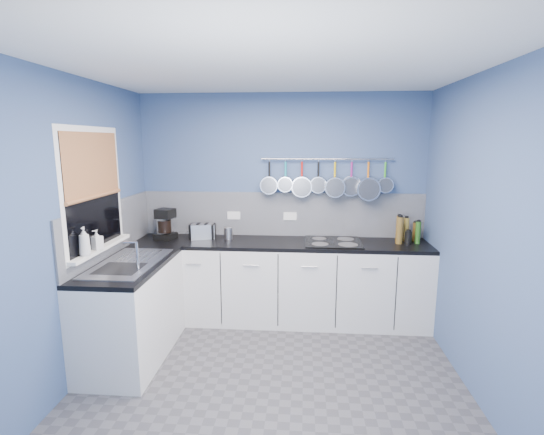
# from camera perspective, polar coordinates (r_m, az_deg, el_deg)

# --- Properties ---
(floor) EXTENTS (3.20, 3.00, 0.02)m
(floor) POSITION_cam_1_polar(r_m,az_deg,el_deg) (3.65, -0.16, -22.15)
(floor) COLOR #47474C
(floor) RESTS_ON ground
(ceiling) EXTENTS (3.20, 3.00, 0.02)m
(ceiling) POSITION_cam_1_polar(r_m,az_deg,el_deg) (3.12, -0.18, 20.64)
(ceiling) COLOR white
(ceiling) RESTS_ON ground
(wall_back) EXTENTS (3.20, 0.02, 2.50)m
(wall_back) POSITION_cam_1_polar(r_m,az_deg,el_deg) (4.63, 1.36, 1.74)
(wall_back) COLOR #3C537E
(wall_back) RESTS_ON ground
(wall_front) EXTENTS (3.20, 0.02, 2.50)m
(wall_front) POSITION_cam_1_polar(r_m,az_deg,el_deg) (1.73, -4.40, -14.07)
(wall_front) COLOR #3C537E
(wall_front) RESTS_ON ground
(wall_left) EXTENTS (0.02, 3.00, 2.50)m
(wall_left) POSITION_cam_1_polar(r_m,az_deg,el_deg) (3.65, -26.24, -1.82)
(wall_left) COLOR #3C537E
(wall_left) RESTS_ON ground
(wall_right) EXTENTS (0.02, 3.00, 2.50)m
(wall_right) POSITION_cam_1_polar(r_m,az_deg,el_deg) (3.42, 27.81, -2.74)
(wall_right) COLOR #3C537E
(wall_right) RESTS_ON ground
(backsplash_back) EXTENTS (3.20, 0.02, 0.50)m
(backsplash_back) POSITION_cam_1_polar(r_m,az_deg,el_deg) (4.63, 1.34, 0.47)
(backsplash_back) COLOR #999BA4
(backsplash_back) RESTS_ON wall_back
(backsplash_left) EXTENTS (0.02, 1.80, 0.50)m
(backsplash_left) POSITION_cam_1_polar(r_m,az_deg,el_deg) (4.18, -21.72, -1.42)
(backsplash_left) COLOR #999BA4
(backsplash_left) RESTS_ON wall_left
(cabinet_run_back) EXTENTS (3.20, 0.60, 0.86)m
(cabinet_run_back) POSITION_cam_1_polar(r_m,az_deg,el_deg) (4.54, 1.09, -9.17)
(cabinet_run_back) COLOR silver
(cabinet_run_back) RESTS_ON ground
(worktop_back) EXTENTS (3.20, 0.60, 0.04)m
(worktop_back) POSITION_cam_1_polar(r_m,az_deg,el_deg) (4.40, 1.11, -3.66)
(worktop_back) COLOR black
(worktop_back) RESTS_ON cabinet_run_back
(cabinet_run_left) EXTENTS (0.60, 1.20, 0.86)m
(cabinet_run_left) POSITION_cam_1_polar(r_m,az_deg,el_deg) (4.01, -19.12, -12.55)
(cabinet_run_left) COLOR silver
(cabinet_run_left) RESTS_ON ground
(worktop_left) EXTENTS (0.60, 1.20, 0.04)m
(worktop_left) POSITION_cam_1_polar(r_m,az_deg,el_deg) (3.86, -19.53, -6.38)
(worktop_left) COLOR black
(worktop_left) RESTS_ON cabinet_run_left
(window_frame) EXTENTS (0.01, 1.00, 1.10)m
(window_frame) POSITION_cam_1_polar(r_m,az_deg,el_deg) (3.85, -23.90, 3.48)
(window_frame) COLOR white
(window_frame) RESTS_ON wall_left
(window_glass) EXTENTS (0.01, 0.90, 1.00)m
(window_glass) POSITION_cam_1_polar(r_m,az_deg,el_deg) (3.84, -23.84, 3.48)
(window_glass) COLOR black
(window_glass) RESTS_ON wall_left
(bamboo_blind) EXTENTS (0.01, 0.90, 0.55)m
(bamboo_blind) POSITION_cam_1_polar(r_m,az_deg,el_deg) (3.82, -23.99, 6.83)
(bamboo_blind) COLOR #BC7A4C
(bamboo_blind) RESTS_ON wall_left
(window_sill) EXTENTS (0.10, 0.98, 0.03)m
(window_sill) POSITION_cam_1_polar(r_m,az_deg,el_deg) (3.93, -23.01, -3.98)
(window_sill) COLOR white
(window_sill) RESTS_ON wall_left
(sink_unit) EXTENTS (0.50, 0.95, 0.01)m
(sink_unit) POSITION_cam_1_polar(r_m,az_deg,el_deg) (3.85, -19.55, -6.04)
(sink_unit) COLOR silver
(sink_unit) RESTS_ON worktop_left
(mixer_tap) EXTENTS (0.12, 0.08, 0.26)m
(mixer_tap) POSITION_cam_1_polar(r_m,az_deg,el_deg) (3.60, -18.50, -5.06)
(mixer_tap) COLOR silver
(mixer_tap) RESTS_ON worktop_left
(socket_left) EXTENTS (0.15, 0.01, 0.09)m
(socket_left) POSITION_cam_1_polar(r_m,az_deg,el_deg) (4.68, -5.41, 0.29)
(socket_left) COLOR white
(socket_left) RESTS_ON backsplash_back
(socket_right) EXTENTS (0.15, 0.01, 0.09)m
(socket_right) POSITION_cam_1_polar(r_m,az_deg,el_deg) (4.61, 2.57, 0.18)
(socket_right) COLOR white
(socket_right) RESTS_ON backsplash_back
(pot_rail) EXTENTS (1.45, 0.02, 0.02)m
(pot_rail) POSITION_cam_1_polar(r_m,az_deg,el_deg) (4.52, 7.75, 8.17)
(pot_rail) COLOR silver
(pot_rail) RESTS_ON wall_back
(soap_bottle_a) EXTENTS (0.11, 0.11, 0.24)m
(soap_bottle_a) POSITION_cam_1_polar(r_m,az_deg,el_deg) (3.64, -24.98, -3.07)
(soap_bottle_a) COLOR white
(soap_bottle_a) RESTS_ON window_sill
(soap_bottle_b) EXTENTS (0.10, 0.10, 0.17)m
(soap_bottle_b) POSITION_cam_1_polar(r_m,az_deg,el_deg) (3.81, -23.51, -2.88)
(soap_bottle_b) COLOR white
(soap_bottle_b) RESTS_ON window_sill
(paper_towel) EXTENTS (0.13, 0.13, 0.26)m
(paper_towel) POSITION_cam_1_polar(r_m,az_deg,el_deg) (4.67, -15.22, -1.28)
(paper_towel) COLOR white
(paper_towel) RESTS_ON worktop_back
(coffee_maker) EXTENTS (0.23, 0.25, 0.34)m
(coffee_maker) POSITION_cam_1_polar(r_m,az_deg,el_deg) (4.64, -14.86, -0.90)
(coffee_maker) COLOR black
(coffee_maker) RESTS_ON worktop_back
(toaster) EXTENTS (0.29, 0.21, 0.16)m
(toaster) POSITION_cam_1_polar(r_m,az_deg,el_deg) (4.58, -9.79, -1.92)
(toaster) COLOR silver
(toaster) RESTS_ON worktop_back
(canister) EXTENTS (0.10, 0.10, 0.13)m
(canister) POSITION_cam_1_polar(r_m,az_deg,el_deg) (4.51, -6.16, -2.24)
(canister) COLOR silver
(canister) RESTS_ON worktop_back
(hob) EXTENTS (0.60, 0.53, 0.01)m
(hob) POSITION_cam_1_polar(r_m,az_deg,el_deg) (4.40, 8.62, -3.44)
(hob) COLOR black
(hob) RESTS_ON worktop_back
(pan_0) EXTENTS (0.20, 0.09, 0.39)m
(pan_0) POSITION_cam_1_polar(r_m,az_deg,el_deg) (4.53, -0.38, 5.81)
(pan_0) COLOR silver
(pan_0) RESTS_ON pot_rail
(pan_1) EXTENTS (0.17, 0.11, 0.36)m
(pan_1) POSITION_cam_1_polar(r_m,az_deg,el_deg) (4.52, 1.92, 5.97)
(pan_1) COLOR silver
(pan_1) RESTS_ON pot_rail
(pan_2) EXTENTS (0.23, 0.08, 0.42)m
(pan_2) POSITION_cam_1_polar(r_m,az_deg,el_deg) (4.52, 4.23, 5.56)
(pan_2) COLOR silver
(pan_2) RESTS_ON pot_rail
(pan_3) EXTENTS (0.19, 0.07, 0.38)m
(pan_3) POSITION_cam_1_polar(r_m,az_deg,el_deg) (4.52, 6.55, 5.81)
(pan_3) COLOR silver
(pan_3) RESTS_ON pot_rail
(pan_4) EXTENTS (0.22, 0.13, 0.41)m
(pan_4) POSITION_cam_1_polar(r_m,az_deg,el_deg) (4.53, 8.85, 5.53)
(pan_4) COLOR silver
(pan_4) RESTS_ON pot_rail
(pan_5) EXTENTS (0.22, 0.06, 0.41)m
(pan_5) POSITION_cam_1_polar(r_m,az_deg,el_deg) (4.55, 11.14, 5.52)
(pan_5) COLOR silver
(pan_5) RESTS_ON pot_rail
(pan_6) EXTENTS (0.26, 0.13, 0.45)m
(pan_6) POSITION_cam_1_polar(r_m,az_deg,el_deg) (4.57, 13.40, 5.21)
(pan_6) COLOR silver
(pan_6) RESTS_ON pot_rail
(pan_7) EXTENTS (0.17, 0.10, 0.36)m
(pan_7) POSITION_cam_1_polar(r_m,az_deg,el_deg) (4.60, 15.66, 5.66)
(pan_7) COLOR silver
(pan_7) RESTS_ON pot_rail
(condiment_0) EXTENTS (0.05, 0.05, 0.21)m
(condiment_0) POSITION_cam_1_polar(r_m,az_deg,el_deg) (4.65, 19.53, -1.95)
(condiment_0) COLOR brown
(condiment_0) RESTS_ON worktop_back
(condiment_1) EXTENTS (0.06, 0.06, 0.26)m
(condiment_1) POSITION_cam_1_polar(r_m,az_deg,el_deg) (4.63, 18.39, -1.61)
(condiment_1) COLOR olive
(condiment_1) RESTS_ON worktop_back
(condiment_2) EXTENTS (0.06, 0.06, 0.28)m
(condiment_2) POSITION_cam_1_polar(r_m,az_deg,el_deg) (4.58, 17.45, -1.54)
(condiment_2) COLOR #8C5914
(condiment_2) RESTS_ON worktop_back
(condiment_3) EXTENTS (0.05, 0.05, 0.24)m
(condiment_3) POSITION_cam_1_polar(r_m,az_deg,el_deg) (4.56, 19.91, -2.03)
(condiment_3) COLOR #265919
(condiment_3) RESTS_ON worktop_back
(condiment_4) EXTENTS (0.07, 0.07, 0.13)m
(condiment_4) POSITION_cam_1_polar(r_m,az_deg,el_deg) (4.52, 18.67, -2.72)
(condiment_4) COLOR black
(condiment_4) RESTS_ON worktop_back
(condiment_5) EXTENTS (0.07, 0.07, 0.29)m
(condiment_5) POSITION_cam_1_polar(r_m,az_deg,el_deg) (4.49, 17.57, -1.75)
(condiment_5) COLOR brown
(condiment_5) RESTS_ON worktop_back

